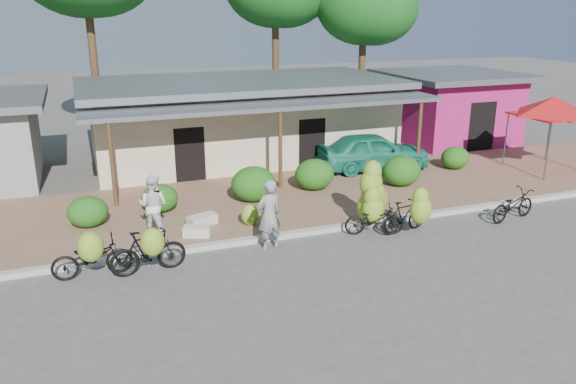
# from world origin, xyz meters

# --- Properties ---
(ground) EXTENTS (100.00, 100.00, 0.00)m
(ground) POSITION_xyz_m (0.00, 0.00, 0.00)
(ground) COLOR #504D4A
(ground) RESTS_ON ground
(sidewalk) EXTENTS (60.00, 6.00, 0.12)m
(sidewalk) POSITION_xyz_m (0.00, 5.00, 0.06)
(sidewalk) COLOR #90634D
(sidewalk) RESTS_ON ground
(curb) EXTENTS (60.00, 0.25, 0.15)m
(curb) POSITION_xyz_m (0.00, 2.00, 0.07)
(curb) COLOR #A8A399
(curb) RESTS_ON ground
(shop_main) EXTENTS (13.00, 8.50, 3.35)m
(shop_main) POSITION_xyz_m (0.00, 10.93, 1.72)
(shop_main) COLOR beige
(shop_main) RESTS_ON ground
(shop_pink) EXTENTS (6.00, 6.00, 3.25)m
(shop_pink) POSITION_xyz_m (10.50, 10.99, 1.67)
(shop_pink) COLOR #B21B68
(shop_pink) RESTS_ON ground
(tree_near_right) EXTENTS (4.94, 4.80, 8.21)m
(tree_near_right) POSITION_xyz_m (7.31, 14.61, 6.38)
(tree_near_right) COLOR #4E391F
(tree_near_right) RESTS_ON ground
(hedge_0) EXTENTS (1.16, 1.04, 0.90)m
(hedge_0) POSITION_xyz_m (-6.48, 4.53, 0.57)
(hedge_0) COLOR #1D5112
(hedge_0) RESTS_ON sidewalk
(hedge_1) EXTENTS (1.13, 1.02, 0.88)m
(hedge_1) POSITION_xyz_m (-4.35, 5.07, 0.56)
(hedge_1) COLOR #1D5112
(hedge_1) RESTS_ON sidewalk
(hedge_2) EXTENTS (1.48, 1.33, 1.15)m
(hedge_2) POSITION_xyz_m (-1.31, 5.05, 0.70)
(hedge_2) COLOR #1D5112
(hedge_2) RESTS_ON sidewalk
(hedge_3) EXTENTS (1.38, 1.25, 1.08)m
(hedge_3) POSITION_xyz_m (1.04, 5.48, 0.66)
(hedge_3) COLOR #1D5112
(hedge_3) RESTS_ON sidewalk
(hedge_4) EXTENTS (1.38, 1.24, 1.08)m
(hedge_4) POSITION_xyz_m (4.12, 4.82, 0.66)
(hedge_4) COLOR #1D5112
(hedge_4) RESTS_ON sidewalk
(hedge_5) EXTENTS (1.13, 1.02, 0.88)m
(hedge_5) POSITION_xyz_m (7.27, 5.99, 0.56)
(hedge_5) COLOR #1D5112
(hedge_5) RESTS_ON sidewalk
(red_canopy) EXTENTS (3.50, 3.50, 2.86)m
(red_canopy) POSITION_xyz_m (10.54, 4.66, 2.61)
(red_canopy) COLOR #59595E
(red_canopy) RESTS_ON sidewalk
(bike_far_left) EXTENTS (1.88, 1.22, 1.40)m
(bike_far_left) POSITION_xyz_m (-6.49, 1.28, 0.57)
(bike_far_left) COLOR black
(bike_far_left) RESTS_ON ground
(bike_left) EXTENTS (1.89, 1.22, 1.40)m
(bike_left) POSITION_xyz_m (-5.20, 1.03, 0.63)
(bike_left) COLOR black
(bike_left) RESTS_ON ground
(bike_center) EXTENTS (1.77, 1.39, 2.04)m
(bike_center) POSITION_xyz_m (1.20, 1.65, 0.82)
(bike_center) COLOR black
(bike_center) RESTS_ON ground
(bike_right) EXTENTS (1.64, 1.26, 1.51)m
(bike_right) POSITION_xyz_m (2.04, 0.99, 0.66)
(bike_right) COLOR black
(bike_right) RESTS_ON ground
(bike_far_right) EXTENTS (1.89, 0.99, 0.95)m
(bike_far_right) POSITION_xyz_m (5.61, 0.89, 0.47)
(bike_far_right) COLOR black
(bike_far_right) RESTS_ON ground
(loose_banana_a) EXTENTS (0.48, 0.41, 0.60)m
(loose_banana_a) POSITION_xyz_m (-1.63, 2.58, 0.42)
(loose_banana_a) COLOR #8EAC2B
(loose_banana_a) RESTS_ON sidewalk
(loose_banana_b) EXTENTS (0.51, 0.43, 0.64)m
(loose_banana_b) POSITION_xyz_m (-2.07, 3.00, 0.44)
(loose_banana_b) COLOR #8EAC2B
(loose_banana_b) RESTS_ON sidewalk
(loose_banana_c) EXTENTS (0.52, 0.44, 0.65)m
(loose_banana_c) POSITION_xyz_m (2.19, 2.96, 0.44)
(loose_banana_c) COLOR #8EAC2B
(loose_banana_c) RESTS_ON sidewalk
(sack_near) EXTENTS (0.94, 0.68, 0.30)m
(sack_near) POSITION_xyz_m (-3.37, 3.50, 0.27)
(sack_near) COLOR beige
(sack_near) RESTS_ON sidewalk
(sack_far) EXTENTS (0.84, 0.63, 0.28)m
(sack_far) POSITION_xyz_m (-3.69, 2.73, 0.26)
(sack_far) COLOR beige
(sack_far) RESTS_ON sidewalk
(vendor) EXTENTS (0.80, 0.62, 1.94)m
(vendor) POSITION_xyz_m (-2.00, 1.44, 0.97)
(vendor) COLOR gray
(vendor) RESTS_ON ground
(bystander) EXTENTS (1.07, 1.02, 1.74)m
(bystander) POSITION_xyz_m (-4.77, 3.21, 0.99)
(bystander) COLOR silver
(bystander) RESTS_ON sidewalk
(teal_van) EXTENTS (4.51, 2.24, 1.48)m
(teal_van) POSITION_xyz_m (4.16, 7.00, 0.86)
(teal_van) COLOR #1B7D63
(teal_van) RESTS_ON sidewalk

